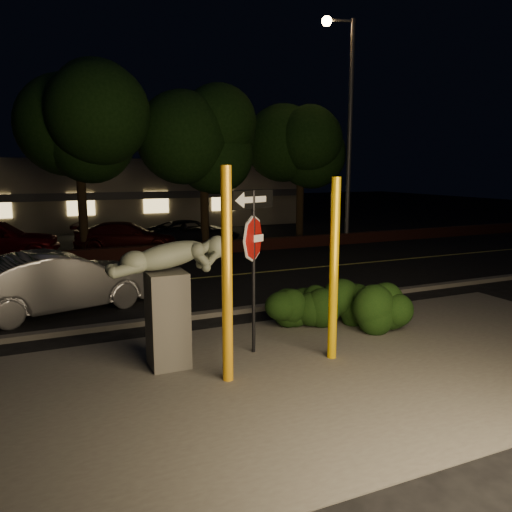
% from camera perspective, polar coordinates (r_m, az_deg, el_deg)
% --- Properties ---
extents(ground, '(90.00, 90.00, 0.00)m').
position_cam_1_polar(ground, '(18.76, -10.39, -0.82)').
color(ground, black).
rests_on(ground, ground).
extents(patio, '(14.00, 6.00, 0.02)m').
position_cam_1_polar(patio, '(8.85, 7.31, -13.02)').
color(patio, '#4C4944').
rests_on(patio, ground).
extents(road, '(80.00, 8.00, 0.01)m').
position_cam_1_polar(road, '(15.91, -7.81, -2.65)').
color(road, black).
rests_on(road, ground).
extents(lane_marking, '(80.00, 0.12, 0.00)m').
position_cam_1_polar(lane_marking, '(15.91, -7.81, -2.60)').
color(lane_marking, '#C8C250').
rests_on(lane_marking, road).
extents(curb, '(80.00, 0.25, 0.12)m').
position_cam_1_polar(curb, '(12.13, -2.33, -6.29)').
color(curb, '#4C4944').
rests_on(curb, ground).
extents(brick_wall, '(40.00, 0.35, 0.50)m').
position_cam_1_polar(brick_wall, '(19.96, -11.30, 0.53)').
color(brick_wall, '#451D16').
rests_on(brick_wall, ground).
extents(parking_lot, '(40.00, 12.00, 0.01)m').
position_cam_1_polar(parking_lot, '(25.53, -14.14, 1.89)').
color(parking_lot, black).
rests_on(parking_lot, ground).
extents(building, '(22.00, 10.20, 4.00)m').
position_cam_1_polar(building, '(33.23, -16.71, 7.03)').
color(building, '#70645A').
rests_on(building, ground).
extents(tree_far_b, '(5.20, 5.20, 8.41)m').
position_cam_1_polar(tree_far_b, '(21.37, -19.87, 16.38)').
color(tree_far_b, black).
rests_on(tree_far_b, ground).
extents(tree_far_c, '(4.80, 4.80, 7.84)m').
position_cam_1_polar(tree_far_c, '(21.93, -6.09, 15.68)').
color(tree_far_c, black).
rests_on(tree_far_c, ground).
extents(tree_far_d, '(4.40, 4.40, 7.42)m').
position_cam_1_polar(tree_far_d, '(24.36, 5.17, 14.54)').
color(tree_far_d, black).
rests_on(tree_far_d, ground).
extents(yellow_pole_left, '(0.18, 0.18, 3.51)m').
position_cam_1_polar(yellow_pole_left, '(7.94, -3.34, -2.41)').
color(yellow_pole_left, '#FFAD15').
rests_on(yellow_pole_left, ground).
extents(yellow_pole_right, '(0.17, 0.17, 3.31)m').
position_cam_1_polar(yellow_pole_right, '(9.02, 8.89, -1.63)').
color(yellow_pole_right, '#F5B907').
rests_on(yellow_pole_right, ground).
extents(signpost, '(0.97, 0.42, 3.07)m').
position_cam_1_polar(signpost, '(9.11, -0.29, 1.94)').
color(signpost, black).
rests_on(signpost, ground).
extents(sculpture, '(2.12, 0.67, 2.28)m').
position_cam_1_polar(sculpture, '(8.75, -9.91, -3.70)').
color(sculpture, '#4C4944').
rests_on(sculpture, ground).
extents(hedge_center, '(2.05, 1.50, 0.97)m').
position_cam_1_polar(hedge_center, '(11.08, 4.10, -5.59)').
color(hedge_center, black).
rests_on(hedge_center, ground).
extents(hedge_right, '(1.82, 1.13, 1.13)m').
position_cam_1_polar(hedge_right, '(11.32, 8.47, -4.93)').
color(hedge_right, black).
rests_on(hedge_right, ground).
extents(hedge_far_right, '(1.85, 1.55, 1.10)m').
position_cam_1_polar(hedge_far_right, '(10.83, 13.71, -5.88)').
color(hedge_far_right, black).
rests_on(hedge_far_right, ground).
extents(streetlight, '(1.45, 0.65, 9.95)m').
position_cam_1_polar(streetlight, '(23.53, 10.20, 15.81)').
color(streetlight, '#505055').
rests_on(streetlight, ground).
extents(silver_sedan, '(4.77, 2.70, 1.49)m').
position_cam_1_polar(silver_sedan, '(13.00, -21.40, -2.77)').
color(silver_sedan, '#A7A7AC').
rests_on(silver_sedan, ground).
extents(parked_car_darkred, '(4.58, 2.83, 1.24)m').
position_cam_1_polar(parked_car_darkred, '(21.74, -14.57, 2.15)').
color(parked_car_darkred, '#3E0D0C').
rests_on(parked_car_darkred, ground).
extents(parked_car_dark, '(4.30, 2.12, 1.17)m').
position_cam_1_polar(parked_car_dark, '(22.70, -7.19, 2.62)').
color(parked_car_dark, black).
rests_on(parked_car_dark, ground).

